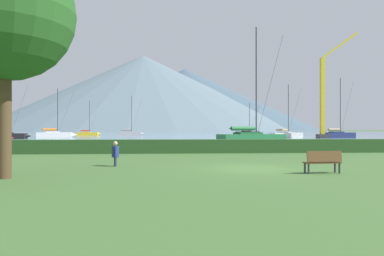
{
  "coord_description": "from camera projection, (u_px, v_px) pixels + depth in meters",
  "views": [
    {
      "loc": [
        -4.01,
        -16.52,
        1.86
      ],
      "look_at": [
        0.16,
        41.11,
        2.02
      ],
      "focal_mm": 33.36,
      "sensor_mm": 36.0,
      "label": 1
    }
  ],
  "objects": [
    {
      "name": "ground_plane",
      "position": [
        252.0,
        169.0,
        16.77
      ],
      "size": [
        1000.0,
        1000.0,
        0.0
      ],
      "primitive_type": "plane",
      "color": "#3D602D"
    },
    {
      "name": "harbor_water",
      "position": [
        176.0,
        133.0,
        153.41
      ],
      "size": [
        320.0,
        246.0,
        0.0
      ],
      "primitive_type": "cube",
      "color": "slate",
      "rests_on": "ground_plane"
    },
    {
      "name": "hedge_line",
      "position": [
        218.0,
        146.0,
        27.74
      ],
      "size": [
        80.0,
        1.2,
        1.05
      ],
      "primitive_type": "cube",
      "color": "#284C23",
      "rests_on": "ground_plane"
    },
    {
      "name": "sailboat_slip_0",
      "position": [
        8.0,
        135.0,
        67.11
      ],
      "size": [
        7.78,
        2.89,
        10.97
      ],
      "rotation": [
        0.0,
        0.0,
        0.09
      ],
      "color": "black",
      "rests_on": "harbor_water"
    },
    {
      "name": "sailboat_slip_2",
      "position": [
        55.0,
        134.0,
        78.11
      ],
      "size": [
        8.52,
        3.79,
        10.68
      ],
      "rotation": [
        0.0,
        0.0,
        0.19
      ],
      "color": "white",
      "rests_on": "harbor_water"
    },
    {
      "name": "sailboat_slip_4",
      "position": [
        338.0,
        134.0,
        75.34
      ],
      "size": [
        8.41,
        4.0,
        12.67
      ],
      "rotation": [
        0.0,
        0.0,
        0.23
      ],
      "color": "navy",
      "rests_on": "harbor_water"
    },
    {
      "name": "sailboat_slip_7",
      "position": [
        88.0,
        134.0,
        100.14
      ],
      "size": [
        6.65,
        2.0,
        9.84
      ],
      "rotation": [
        0.0,
        0.0,
        0.01
      ],
      "color": "gold",
      "rests_on": "harbor_water"
    },
    {
      "name": "sailboat_slip_8",
      "position": [
        248.0,
        133.0,
        107.39
      ],
      "size": [
        8.33,
        3.36,
        9.8
      ],
      "rotation": [
        0.0,
        0.0,
        0.14
      ],
      "color": "black",
      "rests_on": "harbor_water"
    },
    {
      "name": "sailboat_slip_9",
      "position": [
        252.0,
        138.0,
        42.27
      ],
      "size": [
        9.33,
        4.74,
        14.03
      ],
      "rotation": [
        0.0,
        0.0,
        0.27
      ],
      "color": "#236B38",
      "rests_on": "harbor_water"
    },
    {
      "name": "sailboat_slip_10",
      "position": [
        286.0,
        135.0,
        75.85
      ],
      "size": [
        8.06,
        4.04,
        11.35
      ],
      "rotation": [
        0.0,
        0.0,
        0.26
      ],
      "color": "white",
      "rests_on": "harbor_water"
    },
    {
      "name": "sailboat_slip_11",
      "position": [
        130.0,
        133.0,
        103.69
      ],
      "size": [
        7.71,
        3.01,
        11.5
      ],
      "rotation": [
        0.0,
        0.0,
        0.12
      ],
      "color": "#9E9EA3",
      "rests_on": "harbor_water"
    },
    {
      "name": "park_bench_near_path",
      "position": [
        323.0,
        161.0,
        14.88
      ],
      "size": [
        1.58,
        0.61,
        0.95
      ],
      "rotation": [
        0.0,
        0.0,
        0.09
      ],
      "color": "brown",
      "rests_on": "ground_plane"
    },
    {
      "name": "person_seated_viewer",
      "position": [
        115.0,
        153.0,
        17.78
      ],
      "size": [
        0.36,
        0.56,
        1.25
      ],
      "rotation": [
        0.0,
        0.0,
        0.19
      ],
      "color": "#2D3347",
      "rests_on": "ground_plane"
    },
    {
      "name": "park_tree",
      "position": [
        9.0,
        4.0,
        13.43
      ],
      "size": [
        5.17,
        5.17,
        9.51
      ],
      "color": "#4C3823",
      "rests_on": "ground_plane"
    },
    {
      "name": "dock_crane",
      "position": [
        324.0,
        101.0,
        72.83
      ],
      "size": [
        8.59,
        2.0,
        21.89
      ],
      "color": "#333338",
      "rests_on": "ground_plane"
    },
    {
      "name": "distant_hill_west_ridge",
      "position": [
        143.0,
        93.0,
        370.09
      ],
      "size": [
        311.96,
        311.96,
        78.26
      ],
      "primitive_type": "cone",
      "color": "slate",
      "rests_on": "ground_plane"
    },
    {
      "name": "distant_hill_central_peak",
      "position": [
        94.0,
        115.0,
        402.33
      ],
      "size": [
        190.89,
        190.89,
        35.16
      ],
      "primitive_type": "cone",
      "color": "#4C6070",
      "rests_on": "ground_plane"
    },
    {
      "name": "distant_hill_east_ridge",
      "position": [
        141.0,
        109.0,
        400.42
      ],
      "size": [
        202.49,
        202.49,
        48.86
      ],
      "primitive_type": "cone",
      "color": "#425666",
      "rests_on": "ground_plane"
    },
    {
      "name": "distant_hill_far_shoulder",
      "position": [
        185.0,
        100.0,
        398.06
      ],
      "size": [
        286.69,
        286.69,
        68.99
      ],
      "primitive_type": "cone",
      "color": "#425666",
      "rests_on": "ground_plane"
    }
  ]
}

